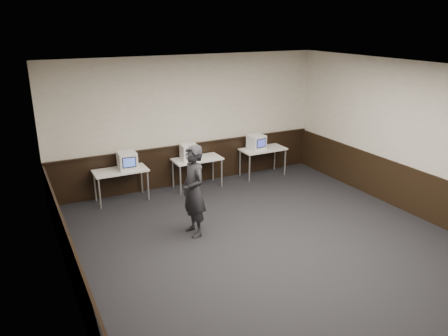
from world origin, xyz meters
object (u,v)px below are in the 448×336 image
object	(u,v)px
emac_right	(256,142)
person	(194,191)
desk_center	(197,161)
desk_right	(263,151)
emac_left	(127,161)
desk_left	(121,173)
emac_center	(189,152)

from	to	relation	value
emac_right	person	bearing A→B (deg)	-146.74
desk_center	desk_right	size ratio (longest dim) A/B	1.00
emac_left	person	world-z (taller)	person
desk_right	emac_right	world-z (taller)	emac_right
desk_left	emac_right	bearing A→B (deg)	0.10
desk_center	emac_right	distance (m)	1.72
emac_right	emac_left	bearing A→B (deg)	174.23
emac_left	emac_right	bearing A→B (deg)	3.46
person	desk_left	bearing A→B (deg)	-163.05
desk_left	emac_left	world-z (taller)	emac_left
person	emac_right	bearing A→B (deg)	126.54
desk_left	emac_center	world-z (taller)	emac_center
emac_right	person	xyz separation A→B (m)	(-2.77, -2.29, -0.05)
emac_left	emac_center	distance (m)	1.52
desk_right	person	size ratio (longest dim) A/B	0.67
emac_center	emac_left	bearing A→B (deg)	-174.06
desk_center	person	bearing A→B (deg)	-115.17
desk_right	emac_left	world-z (taller)	emac_left
emac_left	person	distance (m)	2.35
desk_left	emac_right	world-z (taller)	emac_right
desk_center	emac_center	bearing A→B (deg)	-175.64
desk_left	emac_right	distance (m)	3.61
emac_center	emac_right	size ratio (longest dim) A/B	0.98
emac_left	emac_right	world-z (taller)	emac_left
emac_left	desk_center	bearing A→B (deg)	3.77
desk_right	emac_center	distance (m)	2.13
desk_left	person	size ratio (longest dim) A/B	0.67
emac_right	desk_center	bearing A→B (deg)	173.91
person	desk_right	bearing A→B (deg)	124.49
desk_center	desk_right	distance (m)	1.90
desk_left	emac_center	bearing A→B (deg)	-0.54
desk_center	desk_left	bearing A→B (deg)	180.00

